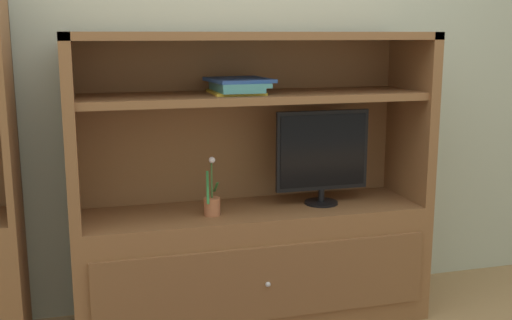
{
  "coord_description": "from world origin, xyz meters",
  "views": [
    {
      "loc": [
        -0.78,
        -2.43,
        1.43
      ],
      "look_at": [
        0.0,
        0.35,
        0.84
      ],
      "focal_mm": 43.77,
      "sensor_mm": 36.0,
      "label": 1
    }
  ],
  "objects_px": {
    "tv_monitor": "(322,154)",
    "magazine_stack": "(238,85)",
    "media_console": "(253,232)",
    "potted_plant": "(212,203)"
  },
  "relations": [
    {
      "from": "media_console",
      "to": "tv_monitor",
      "type": "distance_m",
      "value": 0.52
    },
    {
      "from": "media_console",
      "to": "magazine_stack",
      "type": "bearing_deg",
      "value": -179.8
    },
    {
      "from": "magazine_stack",
      "to": "potted_plant",
      "type": "bearing_deg",
      "value": -154.53
    },
    {
      "from": "tv_monitor",
      "to": "potted_plant",
      "type": "distance_m",
      "value": 0.6
    },
    {
      "from": "tv_monitor",
      "to": "potted_plant",
      "type": "bearing_deg",
      "value": -175.26
    },
    {
      "from": "potted_plant",
      "to": "magazine_stack",
      "type": "xyz_separation_m",
      "value": [
        0.15,
        0.07,
        0.54
      ]
    },
    {
      "from": "tv_monitor",
      "to": "magazine_stack",
      "type": "bearing_deg",
      "value": 176.99
    },
    {
      "from": "media_console",
      "to": "magazine_stack",
      "type": "relative_size",
      "value": 5.32
    },
    {
      "from": "tv_monitor",
      "to": "magazine_stack",
      "type": "relative_size",
      "value": 1.47
    },
    {
      "from": "media_console",
      "to": "tv_monitor",
      "type": "bearing_deg",
      "value": -3.67
    }
  ]
}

